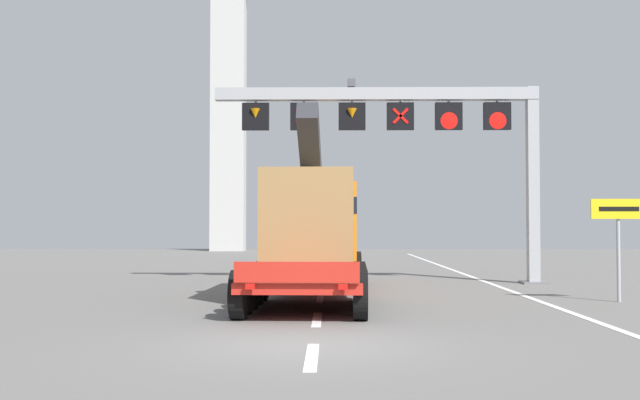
{
  "coord_description": "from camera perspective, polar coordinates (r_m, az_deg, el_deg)",
  "views": [
    {
      "loc": [
        0.45,
        -13.38,
        2.08
      ],
      "look_at": [
        0.13,
        10.89,
        2.89
      ],
      "focal_mm": 43.17,
      "sensor_mm": 36.0,
      "label": 1
    }
  ],
  "objects": [
    {
      "name": "heavy_haul_truck_red",
      "position": [
        24.37,
        -0.29,
        -2.14
      ],
      "size": [
        3.4,
        14.13,
        5.3
      ],
      "color": "red",
      "rests_on": "ground"
    },
    {
      "name": "exit_sign_yellow",
      "position": [
        22.53,
        21.26,
        -1.64
      ],
      "size": [
        1.51,
        0.15,
        2.81
      ],
      "color": "#9EA0A5",
      "rests_on": "ground"
    },
    {
      "name": "bridge_pylon_distant",
      "position": [
        66.62,
        -6.78,
        12.91
      ],
      "size": [
        9.0,
        2.0,
        37.45
      ],
      "color": "#B7B7B2",
      "rests_on": "ground"
    },
    {
      "name": "overhead_lane_gantry",
      "position": [
        28.18,
        6.88,
        5.64
      ],
      "size": [
        11.94,
        0.9,
        7.4
      ],
      "color": "#9EA0A5",
      "rests_on": "ground"
    },
    {
      "name": "ground",
      "position": [
        13.55,
        -1.18,
        -10.75
      ],
      "size": [
        112.0,
        112.0,
        0.0
      ],
      "primitive_type": "plane",
      "color": "slate"
    },
    {
      "name": "edge_line_right",
      "position": [
        26.1,
        13.57,
        -6.43
      ],
      "size": [
        0.2,
        63.0,
        0.01
      ],
      "primitive_type": "cube",
      "color": "silver",
      "rests_on": "ground"
    },
    {
      "name": "lane_markings",
      "position": [
        34.12,
        0.27,
        -5.41
      ],
      "size": [
        0.2,
        55.95,
        0.01
      ],
      "color": "silver",
      "rests_on": "ground"
    }
  ]
}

